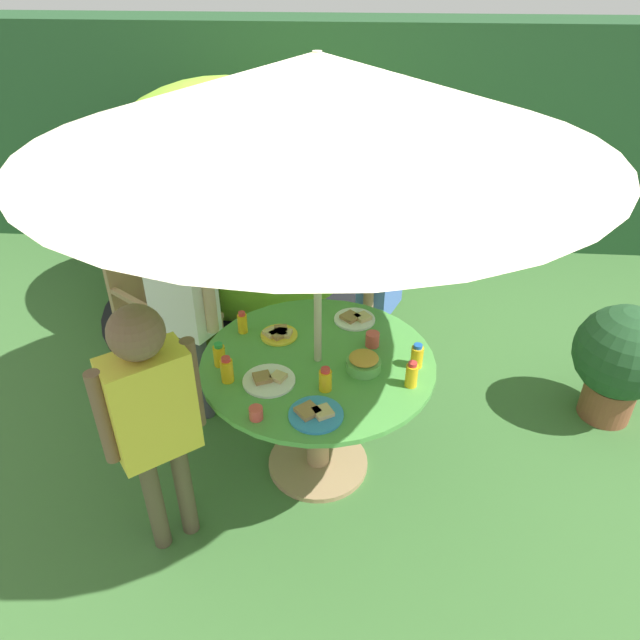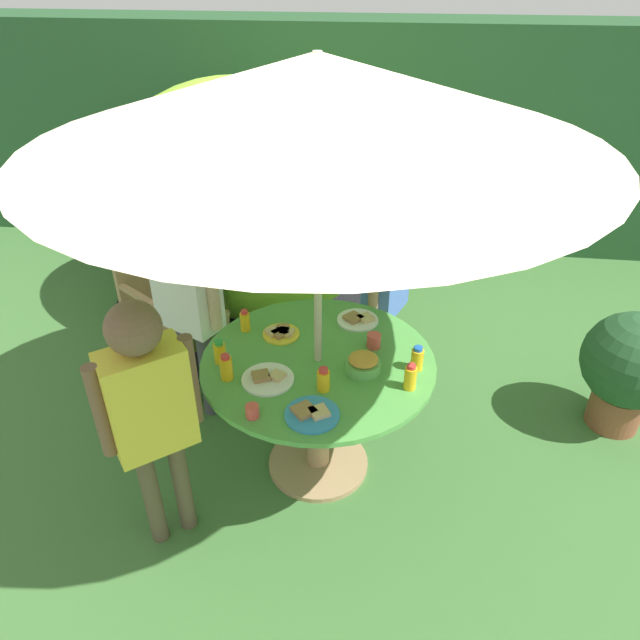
% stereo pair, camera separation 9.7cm
% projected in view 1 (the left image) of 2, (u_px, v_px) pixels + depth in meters
% --- Properties ---
extents(ground_plane, '(10.00, 10.00, 0.02)m').
position_uv_depth(ground_plane, '(318.00, 465.00, 3.21)').
color(ground_plane, '#3D6B33').
extents(hedge_backdrop, '(9.00, 0.70, 1.89)m').
position_uv_depth(hedge_backdrop, '(346.00, 134.00, 5.30)').
color(hedge_backdrop, '#234C28').
rests_on(hedge_backdrop, ground_plane).
extents(garden_table, '(1.13, 1.13, 0.72)m').
position_uv_depth(garden_table, '(318.00, 391.00, 2.92)').
color(garden_table, tan).
rests_on(garden_table, ground_plane).
extents(patio_umbrella, '(2.27, 2.27, 2.08)m').
position_uv_depth(patio_umbrella, '(317.00, 100.00, 2.17)').
color(patio_umbrella, '#B7AD8C').
rests_on(patio_umbrella, ground_plane).
extents(wooden_chair, '(0.66, 0.65, 0.97)m').
position_uv_depth(wooden_chair, '(158.00, 302.00, 3.59)').
color(wooden_chair, tan).
rests_on(wooden_chair, ground_plane).
extents(dome_tent, '(2.61, 2.61, 1.68)m').
position_uv_depth(dome_tent, '(234.00, 204.00, 4.18)').
color(dome_tent, '#8CC633').
rests_on(dome_tent, ground_plane).
extents(potted_plant, '(0.55, 0.55, 0.74)m').
position_uv_depth(potted_plant, '(622.00, 358.00, 3.31)').
color(potted_plant, brown).
rests_on(potted_plant, ground_plane).
extents(child_in_blue_shirt, '(0.28, 0.39, 1.23)m').
position_uv_depth(child_in_blue_shirt, '(381.00, 275.00, 3.40)').
color(child_in_blue_shirt, '#3F3F47').
rests_on(child_in_blue_shirt, ground_plane).
extents(child_in_white_shirt, '(0.41, 0.33, 1.35)m').
position_uv_depth(child_in_white_shirt, '(181.00, 288.00, 3.11)').
color(child_in_white_shirt, '#3F3F47').
rests_on(child_in_white_shirt, ground_plane).
extents(child_in_yellow_shirt, '(0.38, 0.35, 1.29)m').
position_uv_depth(child_in_yellow_shirt, '(151.00, 405.00, 2.38)').
color(child_in_yellow_shirt, brown).
rests_on(child_in_yellow_shirt, ground_plane).
extents(snack_bowl, '(0.16, 0.16, 0.09)m').
position_uv_depth(snack_bowl, '(364.00, 362.00, 2.73)').
color(snack_bowl, '#66B259').
rests_on(snack_bowl, garden_table).
extents(plate_mid_right, '(0.19, 0.19, 0.03)m').
position_uv_depth(plate_mid_right, '(279.00, 334.00, 2.98)').
color(plate_mid_right, yellow).
rests_on(plate_mid_right, garden_table).
extents(plate_front_edge, '(0.24, 0.24, 0.03)m').
position_uv_depth(plate_front_edge, '(269.00, 380.00, 2.67)').
color(plate_front_edge, white).
rests_on(plate_front_edge, garden_table).
extents(plate_center_back, '(0.22, 0.22, 0.03)m').
position_uv_depth(plate_center_back, '(355.00, 319.00, 3.10)').
color(plate_center_back, white).
rests_on(plate_center_back, garden_table).
extents(plate_far_right, '(0.24, 0.24, 0.03)m').
position_uv_depth(plate_far_right, '(315.00, 414.00, 2.48)').
color(plate_far_right, '#338CD8').
rests_on(plate_far_right, garden_table).
extents(juice_bottle_near_left, '(0.05, 0.05, 0.12)m').
position_uv_depth(juice_bottle_near_left, '(242.00, 323.00, 2.99)').
color(juice_bottle_near_left, yellow).
rests_on(juice_bottle_near_left, garden_table).
extents(juice_bottle_near_right, '(0.06, 0.06, 0.12)m').
position_uv_depth(juice_bottle_near_right, '(325.00, 380.00, 2.60)').
color(juice_bottle_near_right, yellow).
rests_on(juice_bottle_near_right, garden_table).
extents(juice_bottle_far_left, '(0.06, 0.06, 0.12)m').
position_uv_depth(juice_bottle_far_left, '(219.00, 355.00, 2.75)').
color(juice_bottle_far_left, yellow).
rests_on(juice_bottle_far_left, garden_table).
extents(juice_bottle_center_front, '(0.06, 0.06, 0.12)m').
position_uv_depth(juice_bottle_center_front, '(417.00, 356.00, 2.74)').
color(juice_bottle_center_front, yellow).
rests_on(juice_bottle_center_front, garden_table).
extents(juice_bottle_mid_left, '(0.06, 0.06, 0.13)m').
position_uv_depth(juice_bottle_mid_left, '(227.00, 370.00, 2.65)').
color(juice_bottle_mid_left, yellow).
rests_on(juice_bottle_mid_left, garden_table).
extents(juice_bottle_back_edge, '(0.06, 0.06, 0.13)m').
position_uv_depth(juice_bottle_back_edge, '(412.00, 375.00, 2.62)').
color(juice_bottle_back_edge, yellow).
rests_on(juice_bottle_back_edge, garden_table).
extents(cup_near, '(0.06, 0.06, 0.06)m').
position_uv_depth(cup_near, '(256.00, 413.00, 2.46)').
color(cup_near, '#E04C47').
rests_on(cup_near, garden_table).
extents(cup_far, '(0.07, 0.07, 0.07)m').
position_uv_depth(cup_far, '(372.00, 339.00, 2.90)').
color(cup_far, '#E04C47').
rests_on(cup_far, garden_table).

